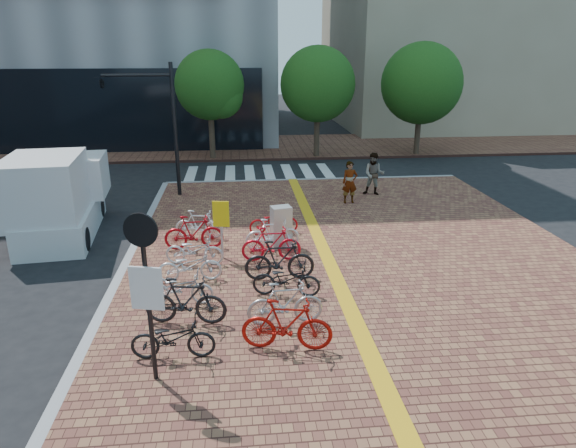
{
  "coord_description": "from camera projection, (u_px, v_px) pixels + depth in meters",
  "views": [
    {
      "loc": [
        -0.61,
        -11.84,
        6.19
      ],
      "look_at": [
        0.8,
        2.2,
        1.3
      ],
      "focal_mm": 32.0,
      "sensor_mm": 36.0,
      "label": 1
    }
  ],
  "objects": [
    {
      "name": "far_sidewalk",
      "position": [
        247.0,
        147.0,
        32.94
      ],
      "size": [
        70.0,
        8.0,
        0.15
      ],
      "primitive_type": "cube",
      "color": "brown",
      "rests_on": "ground"
    },
    {
      "name": "sidewalk",
      "position": [
        458.0,
        424.0,
        8.78
      ],
      "size": [
        14.0,
        34.0,
        0.15
      ],
      "primitive_type": "cube",
      "color": "brown",
      "rests_on": "ground"
    },
    {
      "name": "bike_8",
      "position": [
        285.0,
        303.0,
        11.65
      ],
      "size": [
        1.77,
        0.59,
        1.05
      ],
      "primitive_type": "imported",
      "rotation": [
        0.0,
        0.0,
        1.63
      ],
      "color": "#A5A5A9",
      "rests_on": "sidewalk"
    },
    {
      "name": "crosswalk",
      "position": [
        259.0,
        173.0,
        26.43
      ],
      "size": [
        7.5,
        4.0,
        0.01
      ],
      "color": "silver",
      "rests_on": "ground"
    },
    {
      "name": "utility_box",
      "position": [
        281.0,
        227.0,
        16.18
      ],
      "size": [
        0.69,
        0.56,
        1.33
      ],
      "primitive_type": "cube",
      "rotation": [
        0.0,
        0.0,
        0.22
      ],
      "color": "#B5B5BA",
      "rests_on": "sidewalk"
    },
    {
      "name": "bike_11",
      "position": [
        271.0,
        244.0,
        15.12
      ],
      "size": [
        1.77,
        0.53,
        1.06
      ],
      "primitive_type": "imported",
      "rotation": [
        0.0,
        0.0,
        1.55
      ],
      "color": "red",
      "rests_on": "sidewalk"
    },
    {
      "name": "bike_9",
      "position": [
        286.0,
        279.0,
        13.02
      ],
      "size": [
        1.82,
        0.93,
        0.91
      ],
      "primitive_type": "imported",
      "rotation": [
        0.0,
        0.0,
        1.38
      ],
      "color": "black",
      "rests_on": "sidewalk"
    },
    {
      "name": "pedestrian_b",
      "position": [
        374.0,
        174.0,
        21.8
      ],
      "size": [
        1.07,
        0.96,
        1.82
      ],
      "primitive_type": "imported",
      "rotation": [
        0.0,
        0.0,
        -0.36
      ],
      "color": "#4D5361",
      "rests_on": "sidewalk"
    },
    {
      "name": "bike_7",
      "position": [
        287.0,
        325.0,
        10.65
      ],
      "size": [
        1.98,
        0.86,
        1.15
      ],
      "primitive_type": "imported",
      "rotation": [
        0.0,
        0.0,
        1.4
      ],
      "color": "#9D110B",
      "rests_on": "sidewalk"
    },
    {
      "name": "bike_2",
      "position": [
        180.0,
        288.0,
        12.6
      ],
      "size": [
        1.7,
        0.75,
        0.87
      ],
      "primitive_type": "imported",
      "rotation": [
        0.0,
        0.0,
        1.46
      ],
      "color": "#B8B8BD",
      "rests_on": "sidewalk"
    },
    {
      "name": "bike_12",
      "position": [
        273.0,
        234.0,
        15.98
      ],
      "size": [
        1.76,
        0.68,
        1.03
      ],
      "primitive_type": "imported",
      "rotation": [
        0.0,
        0.0,
        1.69
      ],
      "color": "white",
      "rests_on": "sidewalk"
    },
    {
      "name": "pedestrian_a",
      "position": [
        350.0,
        182.0,
        20.7
      ],
      "size": [
        0.64,
        0.43,
        1.71
      ],
      "primitive_type": "imported",
      "rotation": [
        0.0,
        0.0,
        0.03
      ],
      "color": "gray",
      "rests_on": "sidewalk"
    },
    {
      "name": "bike_5",
      "position": [
        194.0,
        232.0,
        16.01
      ],
      "size": [
        1.85,
        0.58,
        1.1
      ],
      "primitive_type": "imported",
      "rotation": [
        0.0,
        0.0,
        1.6
      ],
      "color": "#A30B13",
      "rests_on": "sidewalk"
    },
    {
      "name": "bike_10",
      "position": [
        280.0,
        260.0,
        13.88
      ],
      "size": [
        1.91,
        0.56,
        1.14
      ],
      "primitive_type": "imported",
      "rotation": [
        0.0,
        0.0,
        1.56
      ],
      "color": "black",
      "rests_on": "sidewalk"
    },
    {
      "name": "street_trees",
      "position": [
        336.0,
        86.0,
        28.76
      ],
      "size": [
        16.2,
        4.6,
        6.35
      ],
      "color": "#38281E",
      "rests_on": "far_sidewalk"
    },
    {
      "name": "bike_6",
      "position": [
        199.0,
        224.0,
        16.93
      ],
      "size": [
        1.67,
        0.74,
        0.97
      ],
      "primitive_type": "imported",
      "rotation": [
        0.0,
        0.0,
        1.39
      ],
      "color": "white",
      "rests_on": "sidewalk"
    },
    {
      "name": "ground",
      "position": [
        266.0,
        300.0,
        13.22
      ],
      "size": [
        120.0,
        120.0,
        0.0
      ],
      "primitive_type": "plane",
      "color": "black",
      "rests_on": "ground"
    },
    {
      "name": "bike_4",
      "position": [
        194.0,
        250.0,
        14.9
      ],
      "size": [
        1.77,
        0.85,
        0.89
      ],
      "primitive_type": "imported",
      "rotation": [
        0.0,
        0.0,
        1.42
      ],
      "color": "silver",
      "rests_on": "sidewalk"
    },
    {
      "name": "kerb_north",
      "position": [
        313.0,
        180.0,
        24.76
      ],
      "size": [
        14.0,
        0.25,
        0.15
      ],
      "primitive_type": "cube",
      "color": "gray",
      "rests_on": "ground"
    },
    {
      "name": "notice_sign",
      "position": [
        146.0,
        279.0,
        9.15
      ],
      "size": [
        0.62,
        0.21,
        3.37
      ],
      "color": "black",
      "rests_on": "sidewalk"
    },
    {
      "name": "box_truck",
      "position": [
        59.0,
        197.0,
        17.36
      ],
      "size": [
        2.68,
        5.22,
        2.9
      ],
      "color": "silver",
      "rests_on": "ground"
    },
    {
      "name": "bike_0",
      "position": [
        173.0,
        338.0,
        10.39
      ],
      "size": [
        1.73,
        0.66,
        0.9
      ],
      "primitive_type": "imported",
      "rotation": [
        0.0,
        0.0,
        1.53
      ],
      "color": "black",
      "rests_on": "sidewalk"
    },
    {
      "name": "tactile_strip",
      "position": [
        401.0,
        424.0,
        8.66
      ],
      "size": [
        0.4,
        34.0,
        0.01
      ],
      "primitive_type": "cube",
      "color": "gold",
      "rests_on": "sidewalk"
    },
    {
      "name": "bike_13",
      "position": [
        274.0,
        222.0,
        17.33
      ],
      "size": [
        1.72,
        0.74,
        0.88
      ],
      "primitive_type": "imported",
      "rotation": [
        0.0,
        0.0,
        1.67
      ],
      "color": "#AE0C11",
      "rests_on": "sidewalk"
    },
    {
      "name": "yellow_sign",
      "position": [
        221.0,
        219.0,
        15.07
      ],
      "size": [
        0.49,
        0.15,
        1.79
      ],
      "color": "#B7B7BC",
      "rests_on": "sidewalk"
    },
    {
      "name": "building_beige",
      "position": [
        460.0,
        10.0,
        42.05
      ],
      "size": [
        20.0,
        18.0,
        18.0
      ],
      "primitive_type": "cube",
      "color": "gray",
      "rests_on": "ground"
    },
    {
      "name": "bike_1",
      "position": [
        185.0,
        301.0,
        11.66
      ],
      "size": [
        1.96,
        0.82,
        1.14
      ],
      "primitive_type": "imported",
      "rotation": [
        0.0,
        0.0,
        1.42
      ],
      "color": "black",
      "rests_on": "sidewalk"
    },
    {
      "name": "traffic_light_pole",
      "position": [
        142.0,
        106.0,
        20.77
      ],
      "size": [
        2.94,
        1.13,
        5.47
      ],
      "color": "black",
      "rests_on": "sidewalk"
    },
    {
      "name": "bike_3",
      "position": [
        189.0,
        266.0,
        13.82
      ],
      "size": [
        1.75,
        0.69,
        0.9
      ],
      "primitive_type": "imported",
      "rotation": [
        0.0,
        0.0,
        1.62
      ],
      "color": "silver",
      "rests_on": "sidewalk"
    }
  ]
}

